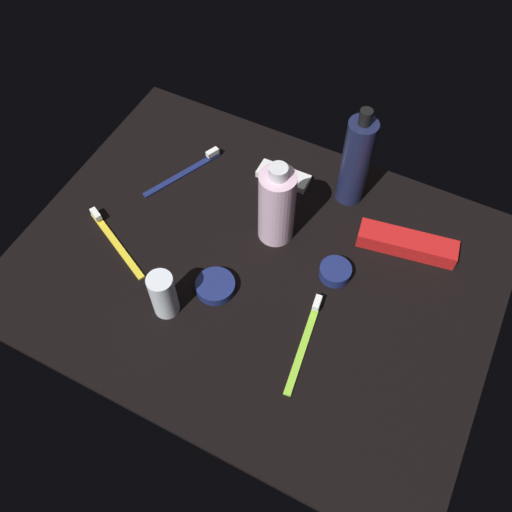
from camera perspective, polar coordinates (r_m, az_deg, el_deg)
ground_plane at (r=99.50cm, az=-0.00°, el=-1.13°), size 84.00×64.00×1.20cm
lotion_bottle at (r=102.59cm, az=10.24°, el=9.57°), size 5.28×5.28×21.63cm
bodywash_bottle at (r=96.37cm, az=2.41°, el=5.10°), size 6.49×6.49×17.87cm
deodorant_stick at (r=91.72cm, az=-9.53°, el=-3.94°), size 4.31×4.31×9.58cm
toothbrush_lime at (r=91.97cm, az=5.15°, el=-8.38°), size 3.47×18.01×2.10cm
toothbrush_navy at (r=112.59cm, az=-7.13°, el=8.75°), size 8.60×16.86×2.10cm
toothbrush_yellow at (r=104.67cm, az=-14.47°, el=1.68°), size 16.67×9.04×2.10cm
toothpaste_box_red at (r=103.25cm, az=15.28°, el=1.24°), size 18.08×7.25×3.20cm
snack_bar_white at (r=110.67cm, az=2.84°, el=8.21°), size 10.45×4.13×1.50cm
cream_tin_left at (r=95.97cm, az=-4.20°, el=-3.11°), size 6.88×6.88×1.83cm
cream_tin_right at (r=97.98cm, az=8.16°, el=-1.61°), size 5.63×5.63×2.20cm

